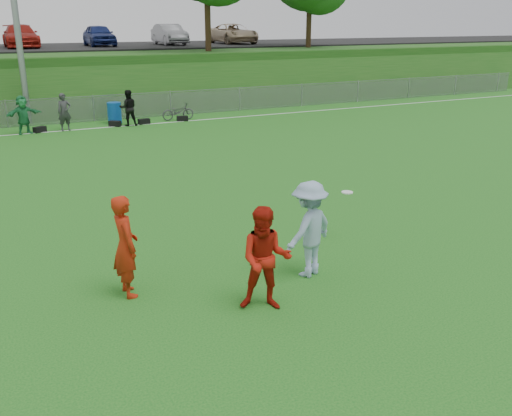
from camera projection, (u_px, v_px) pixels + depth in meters
ground at (293, 272)px, 11.48m from camera, size 120.00×120.00×0.00m
sideline_far at (103, 128)px, 26.80m from camera, size 60.00×0.10×0.01m
fence at (93, 108)px, 28.30m from camera, size 58.00×0.06×1.30m
berm at (59, 73)px, 37.40m from camera, size 120.00×18.00×3.00m
parking_lot at (52, 47)px, 38.62m from camera, size 120.00×12.00×0.10m
car_row at (34, 36)px, 37.03m from camera, size 32.04×5.18×1.44m
spectator_row at (36, 114)px, 25.33m from camera, size 7.69×0.96×1.69m
gear_bags at (122, 123)px, 27.24m from camera, size 7.37×0.56×0.26m
player_red_left at (125, 246)px, 10.29m from camera, size 0.49×0.72×1.91m
player_red_center at (266, 259)px, 9.79m from camera, size 1.13×1.05×1.87m
player_blue at (309, 229)px, 11.10m from camera, size 1.42×1.13×1.92m
frisbee at (347, 192)px, 12.92m from camera, size 0.26×0.26×0.02m
recycling_bin at (114, 113)px, 27.83m from camera, size 0.77×0.77×1.01m
bicycle at (178, 111)px, 28.76m from camera, size 1.63×0.57×0.85m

